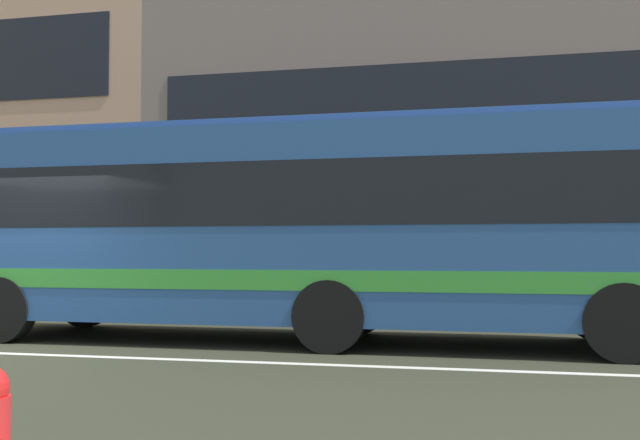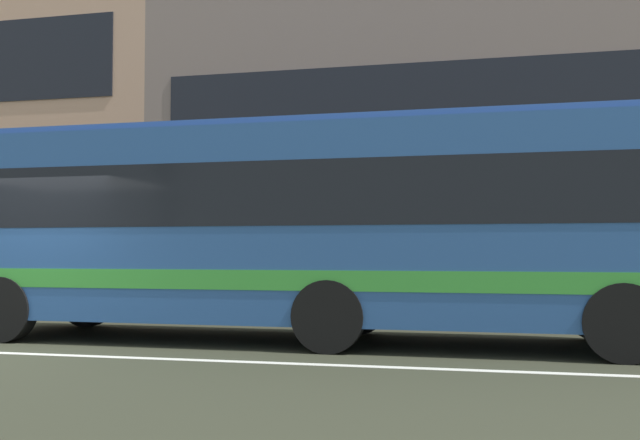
% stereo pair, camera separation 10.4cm
% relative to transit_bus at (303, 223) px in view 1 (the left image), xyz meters
% --- Properties ---
extents(apartment_block_right, '(20.13, 11.47, 9.05)m').
position_rel_transit_bus_xyz_m(apartment_block_right, '(3.64, 13.03, 2.70)').
color(apartment_block_right, gray).
rests_on(apartment_block_right, ground_plane).
extents(transit_bus, '(10.87, 2.68, 3.31)m').
position_rel_transit_bus_xyz_m(transit_bus, '(0.00, 0.00, 0.00)').
color(transit_bus, '#274F8E').
rests_on(transit_bus, ground_plane).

